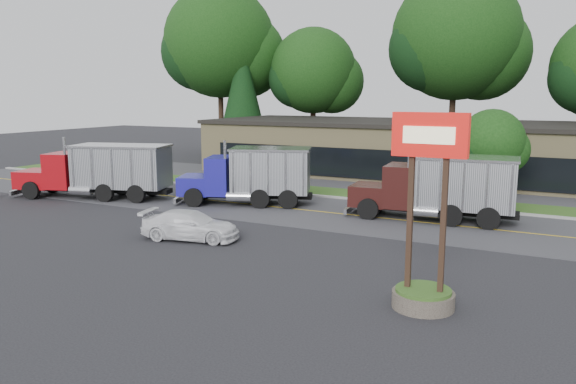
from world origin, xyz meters
name	(u,v)px	position (x,y,z in m)	size (l,w,h in m)	color
ground	(194,246)	(0.00, 0.00, 0.00)	(140.00, 140.00, 0.00)	#2D2D32
road	(289,209)	(0.00, 9.00, 0.00)	(60.00, 8.00, 0.02)	#4B4B4F
center_line	(289,209)	(0.00, 9.00, 0.00)	(60.00, 0.12, 0.01)	gold
curb	(319,197)	(0.00, 13.20, 0.00)	(60.00, 0.30, 0.12)	#9E9E99
grass_verge	(330,192)	(0.00, 15.00, 0.00)	(60.00, 3.40, 0.03)	#335B1F
far_parking	(356,182)	(0.00, 20.00, 0.00)	(60.00, 7.00, 0.02)	#4B4B4F
strip_mall	(406,149)	(2.00, 26.00, 2.00)	(32.00, 12.00, 4.00)	tan
bilo_sign	(425,244)	(10.50, -2.50, 2.02)	(2.20, 1.90, 5.95)	#6B6054
tree_far_a	(222,47)	(-19.81, 32.15, 11.32)	(12.43, 11.70, 17.73)	#382619
tree_far_b	(315,75)	(-9.86, 34.11, 8.37)	(9.19, 8.65, 13.12)	#382619
tree_far_c	(458,43)	(4.18, 34.14, 11.00)	(12.09, 11.37, 17.24)	#382619
evergreen_left	(243,92)	(-16.00, 30.00, 6.60)	(5.28, 5.28, 12.01)	#382619
tree_verge	(493,145)	(10.06, 15.05, 3.59)	(3.96, 3.72, 5.64)	#382619
dump_truck_red	(102,170)	(-11.91, 6.58, 1.81)	(10.09, 5.19, 3.36)	black
dump_truck_blue	(253,174)	(-2.48, 9.17, 1.80)	(8.08, 5.08, 3.36)	black
dump_truck_maroon	(442,186)	(8.37, 9.85, 1.81)	(8.56, 3.30, 3.36)	black
rally_car	(191,225)	(-0.85, 0.90, 0.65)	(1.81, 4.45, 1.29)	white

